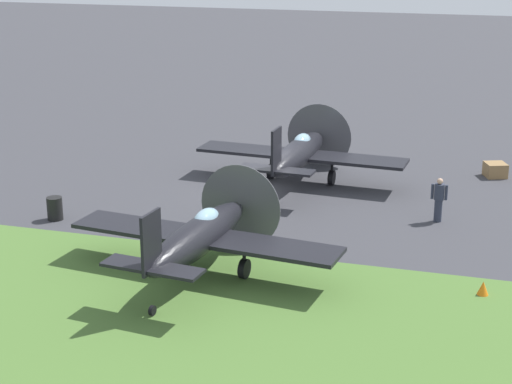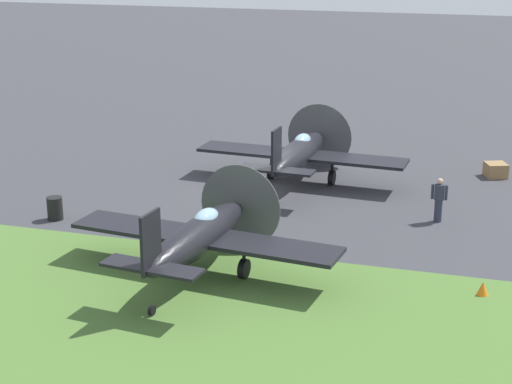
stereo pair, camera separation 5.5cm
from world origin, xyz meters
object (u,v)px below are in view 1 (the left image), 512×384
airplane_wingman (201,235)px  fuel_drum (55,208)px  ground_crew_chief (439,199)px  runway_marker_cone (483,288)px  airplane_lead (299,153)px  supply_crate (495,170)px

airplane_wingman → fuel_drum: airplane_wingman is taller
airplane_wingman → fuel_drum: bearing=161.0°
ground_crew_chief → runway_marker_cone: bearing=107.6°
airplane_lead → airplane_wingman: 10.72m
supply_crate → ground_crew_chief: bearing=-106.3°
airplane_wingman → supply_crate: (8.95, 14.29, -1.06)m
airplane_lead → runway_marker_cone: size_ratio=21.34×
ground_crew_chief → runway_marker_cone: ground_crew_chief is taller
airplane_wingman → supply_crate: 16.89m
airplane_lead → fuel_drum: size_ratio=10.43×
airplane_lead → runway_marker_cone: (8.18, -9.67, -1.18)m
airplane_lead → ground_crew_chief: airplane_lead is taller
airplane_wingman → supply_crate: bearing=64.4°
airplane_lead → fuel_drum: bearing=-134.2°
ground_crew_chief → fuel_drum: size_ratio=1.92×
airplane_wingman → fuel_drum: size_ratio=10.30×
airplane_lead → airplane_wingman: size_ratio=1.01×
fuel_drum → ground_crew_chief: bearing=15.6°
ground_crew_chief → fuel_drum: bearing=16.8°
airplane_lead → supply_crate: size_ratio=10.43×
airplane_lead → airplane_wingman: airplane_lead is taller
ground_crew_chief → runway_marker_cone: 6.72m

